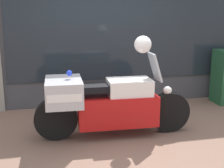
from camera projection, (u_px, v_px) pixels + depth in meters
The scene contains 5 objects.
ground_plane at pixel (124, 137), 4.95m from camera, with size 60.00×60.00×0.00m, color #7A5B4C.
shop_building at pixel (79, 24), 6.36m from camera, with size 5.96×0.55×3.36m.
window_display at pixel (119, 79), 6.86m from camera, with size 4.51×0.30×2.01m.
paramedic_motorcycle at pixel (104, 102), 4.88m from camera, with size 2.50×0.81×1.32m.
white_helmet at pixel (143, 44), 4.77m from camera, with size 0.27×0.27×0.27m, color white.
Camera 1 is at (-1.18, -4.47, 1.98)m, focal length 50.00 mm.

